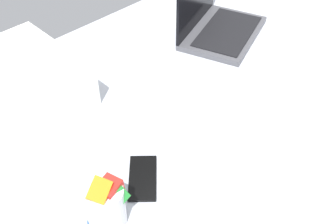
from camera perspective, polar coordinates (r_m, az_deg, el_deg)
name	(u,v)px	position (r cm, az deg, el deg)	size (l,w,h in cm)	color
bed_mattress	(220,141)	(128.13, 7.03, -3.95)	(180.00, 140.00, 18.00)	#B7BCC6
laptop	(216,23)	(156.47, 6.54, 11.90)	(38.85, 32.85, 23.00)	#4C4C51
snack_cup	(105,204)	(94.99, -8.51, -12.27)	(10.02, 9.41, 14.83)	silver
cell_phone	(142,178)	(106.08, -3.50, -8.86)	(6.80, 14.00, 0.80)	black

